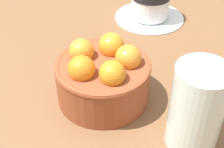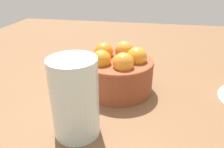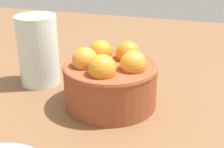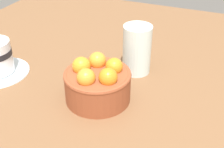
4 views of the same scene
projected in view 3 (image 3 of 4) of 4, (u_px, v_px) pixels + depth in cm
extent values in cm
cube|color=brown|center=(110.00, 113.00, 49.15)|extent=(126.74, 113.82, 3.44)
cylinder|color=brown|center=(110.00, 85.00, 47.17)|extent=(13.83, 13.83, 6.45)
torus|color=brown|center=(110.00, 67.00, 46.05)|extent=(14.03, 14.03, 1.00)
sphere|color=orange|center=(105.00, 69.00, 42.27)|extent=(3.91, 3.91, 3.91)
sphere|color=orange|center=(133.00, 64.00, 43.94)|extent=(3.74, 3.74, 3.74)
sphere|color=orange|center=(128.00, 53.00, 47.84)|extent=(3.78, 3.78, 3.78)
sphere|color=orange|center=(100.00, 52.00, 48.58)|extent=(3.64, 3.64, 3.64)
sphere|color=orange|center=(85.00, 60.00, 45.14)|extent=(3.82, 3.82, 3.82)
cylinder|color=silver|center=(38.00, 50.00, 53.25)|extent=(6.81, 6.81, 11.86)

